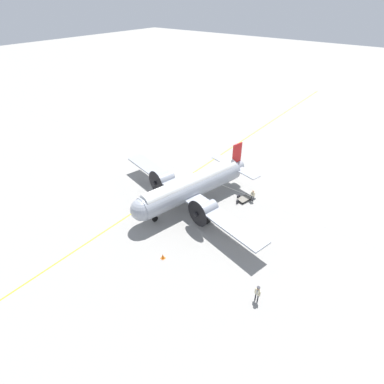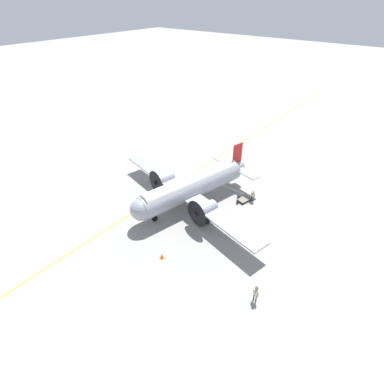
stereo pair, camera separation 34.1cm
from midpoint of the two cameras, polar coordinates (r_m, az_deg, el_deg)
The scene contains 10 objects.
ground_plane at distance 37.61m, azimuth -0.26°, elevation -2.18°, with size 300.00×300.00×0.00m, color gray.
apron_line_eastwest at distance 40.02m, azimuth -5.31°, elevation 0.15°, with size 120.00×0.16×0.01m.
apron_line_northsouth at distance 41.61m, azimuth 4.76°, elevation 1.64°, with size 0.16×120.00×0.01m.
airliner_main at distance 35.91m, azimuth -0.84°, elevation 0.86°, with size 16.88×23.81×5.96m.
crew_foreground at distance 27.19m, azimuth 12.02°, elevation -18.16°, with size 0.33×0.58×1.73m.
passenger_boarding at distance 38.21m, azimuth 11.26°, elevation -0.46°, with size 0.26×0.55×1.62m.
suitcase_near_door at distance 38.64m, azimuth 8.59°, elevation -0.96°, with size 0.50×0.20×0.64m.
suitcase_upright_spare at distance 37.92m, azimuth 8.40°, elevation -1.82°, with size 0.35×0.17×0.51m.
baggage_cart at distance 38.52m, azimuth 9.66°, elevation -1.25°, with size 1.89×1.45×0.56m.
traffic_cone at distance 30.62m, azimuth -5.90°, elevation -12.11°, with size 0.42×0.42×0.55m.
Camera 1 is at (23.94, 18.56, 22.29)m, focal length 28.00 mm.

